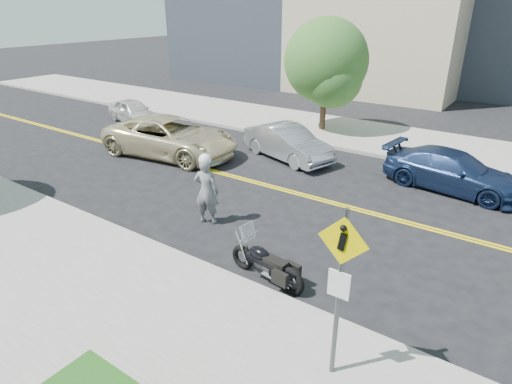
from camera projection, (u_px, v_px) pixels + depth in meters
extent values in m
plane|color=black|center=(298.00, 194.00, 14.10)|extent=(120.00, 120.00, 0.00)
cube|color=#9E9B91|center=(110.00, 317.00, 8.43)|extent=(60.00, 5.00, 0.15)
cube|color=#9E9B91|center=(379.00, 138.00, 19.71)|extent=(60.00, 5.00, 0.15)
cylinder|color=#4C4C51|center=(338.00, 297.00, 6.51)|extent=(0.08, 0.08, 3.00)
cube|color=#F9D800|center=(343.00, 241.00, 6.08)|extent=(0.78, 0.03, 0.78)
cube|color=white|center=(339.00, 285.00, 6.38)|extent=(0.35, 0.03, 0.45)
imported|color=silver|center=(207.00, 191.00, 11.88)|extent=(0.82, 0.66, 1.94)
sphere|color=white|center=(205.00, 160.00, 11.51)|extent=(0.35, 0.35, 0.35)
imported|color=beige|center=(170.00, 137.00, 17.41)|extent=(5.95, 3.34, 1.57)
imported|color=silver|center=(133.00, 111.00, 22.40)|extent=(3.72, 2.12, 1.19)
imported|color=#9DA0A5|center=(288.00, 143.00, 17.06)|extent=(4.32, 2.59, 1.34)
imported|color=navy|center=(452.00, 171.00, 14.22)|extent=(4.67, 2.34, 1.30)
cylinder|color=#382619|center=(324.00, 87.00, 20.10)|extent=(0.28, 0.28, 4.29)
sphere|color=#30611E|center=(326.00, 61.00, 19.62)|extent=(3.86, 3.86, 3.86)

